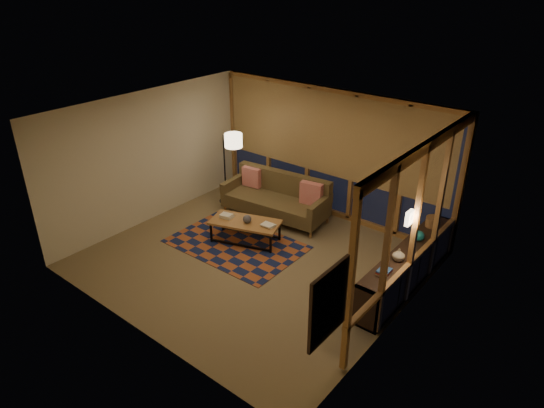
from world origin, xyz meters
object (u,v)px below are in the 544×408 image
Objects in this scene: sofa at (275,198)px; coffee_table at (245,231)px; bookshelf at (407,267)px; floor_lamp at (225,166)px.

sofa is 1.19m from coffee_table.
sofa reaches higher than bookshelf.
floor_lamp is at bearing 174.28° from bookshelf.
coffee_table is (0.18, -1.15, -0.23)m from sofa.
coffee_table is at bearing -20.86° from floor_lamp.
sofa is 0.78× the size of bookshelf.
coffee_table is 3.10m from bookshelf.
bookshelf is at bearing 8.10° from floor_lamp.
sofa is at bearing 170.27° from bookshelf.
coffee_table is at bearing -168.82° from bookshelf.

